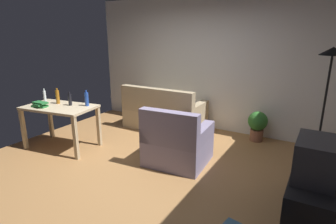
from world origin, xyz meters
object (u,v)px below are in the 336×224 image
object	(u,v)px
desk	(60,112)
book_stack	(40,105)
torchiere_lamp	(329,79)
bottle_blue	(87,99)
bottle_dark	(70,99)
bottle_clear	(45,96)
bottle_amber	(58,97)
tv_stand	(310,198)
armchair	(177,144)
couch	(163,115)
tv	(316,159)
potted_plant	(257,124)

from	to	relation	value
desk	book_stack	bearing A→B (deg)	-144.76
desk	torchiere_lamp	bearing A→B (deg)	5.38
bottle_blue	bottle_dark	bearing A→B (deg)	-156.23
bottle_clear	book_stack	bearing A→B (deg)	-48.73
bottle_blue	bottle_clear	bearing A→B (deg)	-168.74
desk	bottle_amber	world-z (taller)	bottle_amber
bottle_clear	bottle_dark	size ratio (longest dim) A/B	1.01
tv_stand	torchiere_lamp	size ratio (longest dim) A/B	0.61
armchair	bottle_blue	world-z (taller)	bottle_blue
couch	book_stack	bearing A→B (deg)	57.23
bottle_amber	bottle_blue	distance (m)	0.59
couch	tv_stand	distance (m)	3.36
bottle_clear	bottle_amber	xyz separation A→B (m)	(0.31, 0.03, 0.02)
armchair	bottle_dark	world-z (taller)	bottle_dark
book_stack	armchair	bearing A→B (deg)	16.64
desk	bottle_amber	size ratio (longest dim) A/B	4.64
torchiere_lamp	bottle_blue	xyz separation A→B (m)	(-3.53, -0.72, -0.53)
torchiere_lamp	tv	bearing A→B (deg)	-89.78
potted_plant	bottle_blue	xyz separation A→B (m)	(-2.51, -1.80, 0.55)
desk	potted_plant	distance (m)	3.59
desk	bottle_blue	xyz separation A→B (m)	(0.41, 0.25, 0.23)
tv	potted_plant	world-z (taller)	tv
tv_stand	bottle_amber	bearing A→B (deg)	89.22
torchiere_lamp	bottle_blue	distance (m)	3.64
armchair	book_stack	world-z (taller)	armchair
tv	bottle_blue	bearing A→B (deg)	86.77
torchiere_lamp	tv_stand	bearing A→B (deg)	-90.00
tv_stand	potted_plant	xyz separation A→B (m)	(-1.02, 2.00, 0.09)
bottle_dark	desk	bearing A→B (deg)	-134.07
potted_plant	bottle_clear	distance (m)	3.97
armchair	bottle_amber	xyz separation A→B (m)	(-2.22, -0.36, 0.56)
couch	bottle_amber	bearing A→B (deg)	53.69
potted_plant	bottle_blue	size ratio (longest dim) A/B	2.09
tv	potted_plant	xyz separation A→B (m)	(-1.02, 2.00, -0.37)
tv_stand	armchair	size ratio (longest dim) A/B	1.14
tv_stand	potted_plant	distance (m)	2.25
bottle_clear	bottle_blue	distance (m)	0.90
tv	potted_plant	size ratio (longest dim) A/B	1.05
book_stack	couch	bearing A→B (deg)	57.23
tv_stand	bottle_amber	world-z (taller)	bottle_amber
couch	bottle_blue	distance (m)	1.72
tv_stand	book_stack	xyz separation A→B (m)	(-4.16, -0.27, 0.57)
desk	bottle_clear	bearing A→B (deg)	162.07
couch	bottle_blue	bearing A→B (deg)	66.98
couch	tv	bearing A→B (deg)	149.76
bottle_dark	tv_stand	bearing A→B (deg)	-1.17
tv_stand	bottle_clear	size ratio (longest dim) A/B	4.50
tv_stand	bottle_dark	xyz separation A→B (m)	(-3.81, 0.08, 0.63)
couch	bottle_clear	distance (m)	2.32
tv	bottle_clear	xyz separation A→B (m)	(-4.42, 0.02, 0.17)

